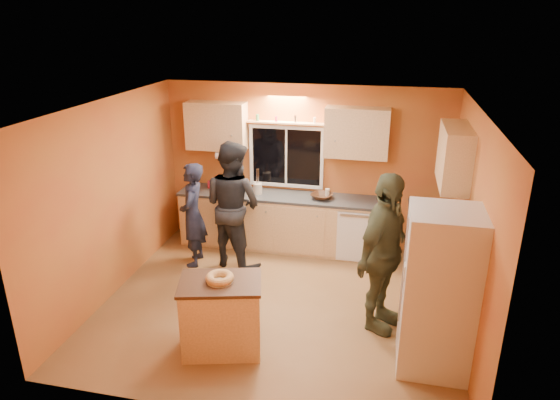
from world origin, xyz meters
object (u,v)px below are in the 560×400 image
(refrigerator, at_px, (438,292))
(person_left, at_px, (193,215))
(person_right, at_px, (383,254))
(person_center, at_px, (233,205))
(island, at_px, (222,315))

(refrigerator, height_order, person_left, refrigerator)
(refrigerator, relative_size, person_right, 0.92)
(person_right, bearing_deg, person_left, 92.30)
(person_center, bearing_deg, island, 127.26)
(person_left, bearing_deg, person_center, 92.10)
(island, relative_size, person_right, 0.52)
(island, relative_size, person_left, 0.64)
(island, bearing_deg, person_right, 11.21)
(refrigerator, distance_m, person_left, 3.76)
(person_left, bearing_deg, island, 20.31)
(refrigerator, bearing_deg, person_center, 147.35)
(refrigerator, bearing_deg, island, -174.29)
(island, distance_m, person_center, 2.14)
(person_left, relative_size, person_center, 0.83)
(person_center, height_order, person_right, person_right)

